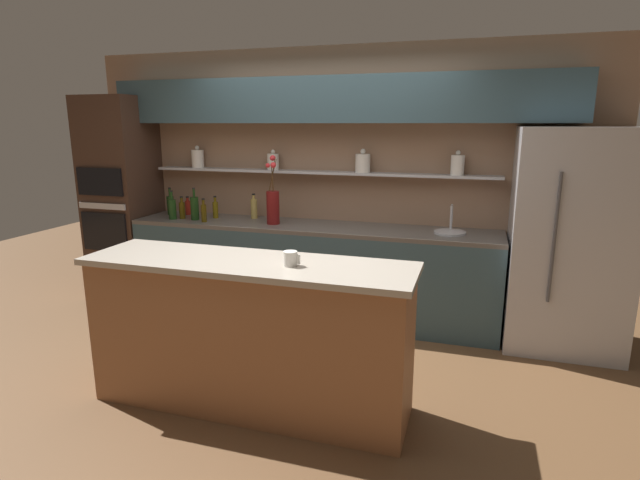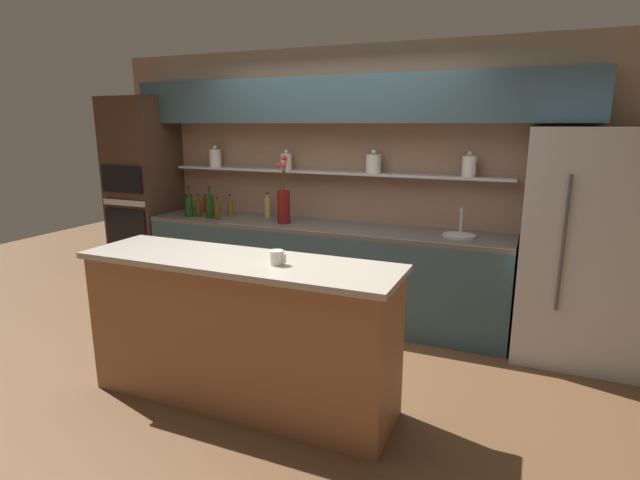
{
  "view_description": "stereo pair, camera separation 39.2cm",
  "coord_description": "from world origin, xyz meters",
  "px_view_note": "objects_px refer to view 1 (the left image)",
  "views": [
    {
      "loc": [
        1.36,
        -3.25,
        1.88
      ],
      "look_at": [
        0.23,
        0.4,
        0.98
      ],
      "focal_mm": 28.0,
      "sensor_mm": 36.0,
      "label": 1
    },
    {
      "loc": [
        1.73,
        -3.11,
        1.88
      ],
      "look_at": [
        0.23,
        0.4,
        0.98
      ],
      "focal_mm": 28.0,
      "sensor_mm": 36.0,
      "label": 2
    }
  ],
  "objects_px": {
    "coffee_mug": "(290,258)",
    "oven_tower": "(122,199)",
    "bottle_sauce_1": "(188,207)",
    "refrigerator": "(569,241)",
    "bottle_spirit_5": "(254,208)",
    "bottle_oil_0": "(182,210)",
    "bottle_oil_6": "(204,212)",
    "bottle_wine_4": "(195,208)",
    "sink_fixture": "(450,231)",
    "bottle_oil_2": "(215,209)",
    "bottle_wine_3": "(171,205)",
    "bottle_wine_7": "(172,209)",
    "flower_vase": "(273,204)"
  },
  "relations": [
    {
      "from": "bottle_oil_0",
      "to": "coffee_mug",
      "type": "height_order",
      "value": "bottle_oil_0"
    },
    {
      "from": "bottle_sauce_1",
      "to": "coffee_mug",
      "type": "height_order",
      "value": "bottle_sauce_1"
    },
    {
      "from": "bottle_sauce_1",
      "to": "coffee_mug",
      "type": "bearing_deg",
      "value": -44.66
    },
    {
      "from": "bottle_oil_6",
      "to": "coffee_mug",
      "type": "height_order",
      "value": "bottle_oil_6"
    },
    {
      "from": "bottle_wine_3",
      "to": "bottle_spirit_5",
      "type": "xyz_separation_m",
      "value": [
        0.95,
        0.07,
        0.0
      ]
    },
    {
      "from": "flower_vase",
      "to": "coffee_mug",
      "type": "xyz_separation_m",
      "value": [
        0.8,
        -1.65,
        -0.05
      ]
    },
    {
      "from": "bottle_oil_2",
      "to": "oven_tower",
      "type": "bearing_deg",
      "value": -176.92
    },
    {
      "from": "flower_vase",
      "to": "bottle_sauce_1",
      "type": "distance_m",
      "value": 1.09
    },
    {
      "from": "bottle_sauce_1",
      "to": "bottle_spirit_5",
      "type": "relative_size",
      "value": 0.77
    },
    {
      "from": "bottle_oil_2",
      "to": "bottle_spirit_5",
      "type": "xyz_separation_m",
      "value": [
        0.39,
        0.1,
        0.01
      ]
    },
    {
      "from": "refrigerator",
      "to": "bottle_wine_4",
      "type": "relative_size",
      "value": 5.67
    },
    {
      "from": "bottle_oil_0",
      "to": "bottle_oil_2",
      "type": "xyz_separation_m",
      "value": [
        0.31,
        0.13,
        0.0
      ]
    },
    {
      "from": "bottle_oil_6",
      "to": "bottle_wine_7",
      "type": "bearing_deg",
      "value": 174.27
    },
    {
      "from": "flower_vase",
      "to": "bottle_oil_6",
      "type": "distance_m",
      "value": 0.71
    },
    {
      "from": "bottle_oil_2",
      "to": "bottle_oil_6",
      "type": "distance_m",
      "value": 0.23
    },
    {
      "from": "bottle_wine_4",
      "to": "oven_tower",
      "type": "bearing_deg",
      "value": 174.55
    },
    {
      "from": "bottle_wine_4",
      "to": "bottle_sauce_1",
      "type": "bearing_deg",
      "value": 134.12
    },
    {
      "from": "oven_tower",
      "to": "bottle_wine_4",
      "type": "distance_m",
      "value": 0.95
    },
    {
      "from": "sink_fixture",
      "to": "bottle_oil_6",
      "type": "height_order",
      "value": "sink_fixture"
    },
    {
      "from": "bottle_oil_2",
      "to": "coffee_mug",
      "type": "height_order",
      "value": "bottle_oil_2"
    },
    {
      "from": "refrigerator",
      "to": "bottle_oil_0",
      "type": "bearing_deg",
      "value": -179.38
    },
    {
      "from": "flower_vase",
      "to": "oven_tower",
      "type": "bearing_deg",
      "value": 178.3
    },
    {
      "from": "refrigerator",
      "to": "coffee_mug",
      "type": "distance_m",
      "value": 2.48
    },
    {
      "from": "refrigerator",
      "to": "coffee_mug",
      "type": "relative_size",
      "value": 17.15
    },
    {
      "from": "bottle_spirit_5",
      "to": "coffee_mug",
      "type": "relative_size",
      "value": 2.39
    },
    {
      "from": "bottle_sauce_1",
      "to": "bottle_oil_6",
      "type": "bearing_deg",
      "value": -39.9
    },
    {
      "from": "coffee_mug",
      "to": "bottle_oil_0",
      "type": "bearing_deg",
      "value": 137.88
    },
    {
      "from": "bottle_oil_0",
      "to": "bottle_wine_4",
      "type": "distance_m",
      "value": 0.16
    },
    {
      "from": "sink_fixture",
      "to": "bottle_oil_2",
      "type": "xyz_separation_m",
      "value": [
        -2.37,
        0.05,
        0.07
      ]
    },
    {
      "from": "bottle_sauce_1",
      "to": "bottle_oil_0",
      "type": "bearing_deg",
      "value": -72.39
    },
    {
      "from": "sink_fixture",
      "to": "bottle_wine_3",
      "type": "bearing_deg",
      "value": 178.49
    },
    {
      "from": "bottle_sauce_1",
      "to": "bottle_oil_2",
      "type": "distance_m",
      "value": 0.39
    },
    {
      "from": "bottle_oil_0",
      "to": "bottle_wine_3",
      "type": "height_order",
      "value": "bottle_wine_3"
    },
    {
      "from": "flower_vase",
      "to": "sink_fixture",
      "type": "xyz_separation_m",
      "value": [
        1.67,
        0.07,
        -0.17
      ]
    },
    {
      "from": "sink_fixture",
      "to": "bottle_wine_4",
      "type": "bearing_deg",
      "value": -177.67
    },
    {
      "from": "bottle_wine_4",
      "to": "bottle_oil_6",
      "type": "height_order",
      "value": "bottle_wine_4"
    },
    {
      "from": "flower_vase",
      "to": "bottle_wine_3",
      "type": "relative_size",
      "value": 2.26
    },
    {
      "from": "bottle_wine_7",
      "to": "bottle_oil_2",
      "type": "bearing_deg",
      "value": 26.21
    },
    {
      "from": "coffee_mug",
      "to": "oven_tower",
      "type": "bearing_deg",
      "value": 146.6
    },
    {
      "from": "bottle_sauce_1",
      "to": "bottle_oil_6",
      "type": "distance_m",
      "value": 0.49
    },
    {
      "from": "bottle_spirit_5",
      "to": "coffee_mug",
      "type": "xyz_separation_m",
      "value": [
        1.1,
        -1.87,
        0.04
      ]
    },
    {
      "from": "bottle_oil_0",
      "to": "coffee_mug",
      "type": "distance_m",
      "value": 2.43
    },
    {
      "from": "bottle_wine_4",
      "to": "bottle_spirit_5",
      "type": "distance_m",
      "value": 0.6
    },
    {
      "from": "refrigerator",
      "to": "bottle_spirit_5",
      "type": "distance_m",
      "value": 2.94
    },
    {
      "from": "bottle_spirit_5",
      "to": "bottle_wine_7",
      "type": "bearing_deg",
      "value": -159.39
    },
    {
      "from": "bottle_wine_4",
      "to": "bottle_spirit_5",
      "type": "bearing_deg",
      "value": 24.78
    },
    {
      "from": "sink_fixture",
      "to": "bottle_wine_4",
      "type": "relative_size",
      "value": 0.85
    },
    {
      "from": "bottle_wine_7",
      "to": "coffee_mug",
      "type": "height_order",
      "value": "bottle_wine_7"
    },
    {
      "from": "bottle_oil_0",
      "to": "bottle_oil_6",
      "type": "relative_size",
      "value": 0.98
    },
    {
      "from": "refrigerator",
      "to": "sink_fixture",
      "type": "height_order",
      "value": "refrigerator"
    }
  ]
}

